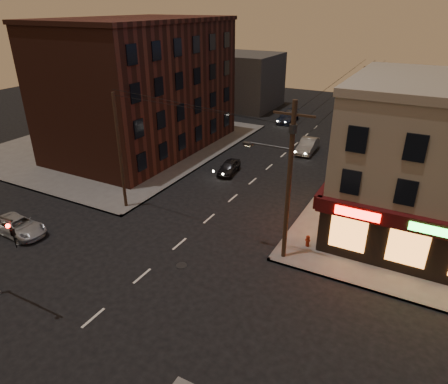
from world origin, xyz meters
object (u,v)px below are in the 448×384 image
Objects in this scene: suv_cross at (18,226)px; sedan_near at (229,167)px; sedan_far at (288,117)px; fire_hydrant at (308,240)px; sedan_mid at (308,146)px.

suv_cross is 18.67m from sedan_near.
sedan_far is 6.01× the size of fire_hydrant.
sedan_mid is at bearing 107.45° from fire_hydrant.
sedan_far is (-6.16, 10.63, -0.05)m from sedan_mid.
sedan_far is 31.41m from fire_hydrant.
suv_cross is at bearing -118.50° from sedan_mid.
sedan_far reaches higher than suv_cross.
sedan_mid reaches higher than sedan_near.
suv_cross is 29.21m from sedan_mid.
fire_hydrant is (5.79, -18.41, -0.16)m from sedan_mid.
sedan_near is at bearing -119.80° from sedan_mid.
sedan_far is (-1.34, 20.02, 0.09)m from sedan_near.
fire_hydrant is at bearing -64.70° from suv_cross.
suv_cross is 0.96× the size of sedan_mid.
sedan_near is 0.75× the size of sedan_far.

